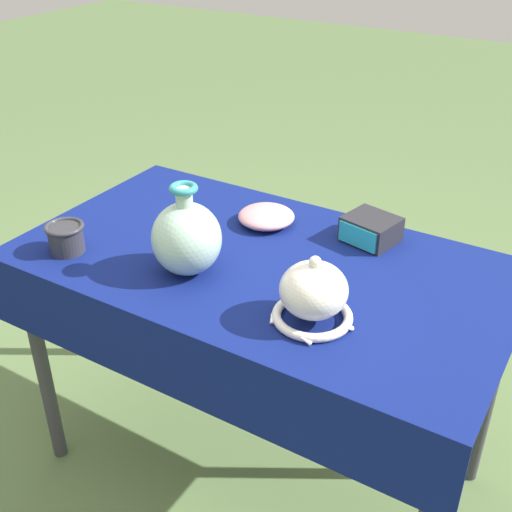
# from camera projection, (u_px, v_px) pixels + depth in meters

# --- Properties ---
(ground_plane) EXTENTS (14.00, 14.00, 0.00)m
(ground_plane) POSITION_uv_depth(u_px,v_px,m) (261.00, 464.00, 2.12)
(ground_plane) COLOR #567042
(display_table) EXTENTS (1.32, 0.74, 0.79)m
(display_table) POSITION_uv_depth(u_px,v_px,m) (259.00, 286.00, 1.75)
(display_table) COLOR #38383D
(display_table) RESTS_ON ground_plane
(vase_tall_bulbous) EXTENTS (0.18, 0.18, 0.24)m
(vase_tall_bulbous) POSITION_uv_depth(u_px,v_px,m) (187.00, 238.00, 1.62)
(vase_tall_bulbous) COLOR #A8CCB7
(vase_tall_bulbous) RESTS_ON display_table
(vase_dome_bell) EXTENTS (0.19, 0.20, 0.17)m
(vase_dome_bell) POSITION_uv_depth(u_px,v_px,m) (313.00, 295.00, 1.45)
(vase_dome_bell) COLOR white
(vase_dome_bell) RESTS_ON display_table
(mosaic_tile_box) EXTENTS (0.16, 0.15, 0.07)m
(mosaic_tile_box) POSITION_uv_depth(u_px,v_px,m) (370.00, 229.00, 1.79)
(mosaic_tile_box) COLOR #232328
(mosaic_tile_box) RESTS_ON display_table
(bowl_shallow_rose) EXTENTS (0.17, 0.17, 0.05)m
(bowl_shallow_rose) POSITION_uv_depth(u_px,v_px,m) (266.00, 216.00, 1.89)
(bowl_shallow_rose) COLOR #D19399
(bowl_shallow_rose) RESTS_ON display_table
(cup_wide_charcoal) EXTENTS (0.11, 0.11, 0.08)m
(cup_wide_charcoal) POSITION_uv_depth(u_px,v_px,m) (66.00, 237.00, 1.74)
(cup_wide_charcoal) COLOR #2D2D33
(cup_wide_charcoal) RESTS_ON display_table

